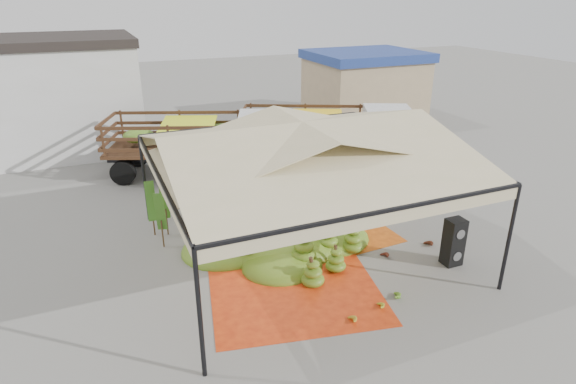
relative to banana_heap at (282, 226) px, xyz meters
name	(u,v)px	position (x,y,z in m)	size (l,w,h in m)	color
ground	(301,249)	(0.44, -0.47, -0.66)	(90.00, 90.00, 0.00)	slate
canopy_tent	(302,147)	(0.44, -0.47, 2.64)	(8.10, 8.10, 4.00)	black
building_tan	(364,86)	(10.44, 12.53, 1.42)	(6.30, 5.30, 4.10)	tan
tarp_left	(294,288)	(-0.60, -2.28, -0.65)	(4.41, 4.20, 0.01)	#EA4A16
tarp_right	(323,227)	(1.73, 0.58, -0.65)	(3.87, 4.06, 0.01)	orange
banana_heap	(282,226)	(0.00, 0.00, 0.00)	(6.14, 5.04, 1.32)	#4F6F17
hand_yellow_a	(378,305)	(1.01, -3.92, -0.57)	(0.39, 0.32, 0.18)	yellow
hand_yellow_b	(350,319)	(0.08, -4.14, -0.56)	(0.41, 0.34, 0.19)	gold
hand_red_a	(383,255)	(2.49, -1.88, -0.56)	(0.43, 0.35, 0.19)	#571C14
hand_red_b	(427,243)	(4.14, -1.82, -0.55)	(0.46, 0.38, 0.21)	#552413
hand_green	(394,294)	(1.62, -3.70, -0.55)	(0.46, 0.38, 0.21)	#51851B
hanging_bunches	(385,167)	(2.78, -1.20, 1.96)	(1.74, 0.24, 0.20)	#367718
speaker_stack	(454,242)	(4.12, -2.92, 0.05)	(0.52, 0.45, 1.42)	black
banana_leaves	(167,239)	(-3.26, 1.83, -0.66)	(0.96, 1.36, 3.70)	#346A1C
vendor	(226,177)	(-0.59, 4.08, 0.28)	(0.68, 0.45, 1.87)	gray
truck_left	(205,139)	(-0.57, 7.12, 0.93)	(7.90, 5.09, 2.57)	#50311A
truck_right	(333,131)	(4.99, 6.18, 0.92)	(7.81, 5.44, 2.55)	#53311B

